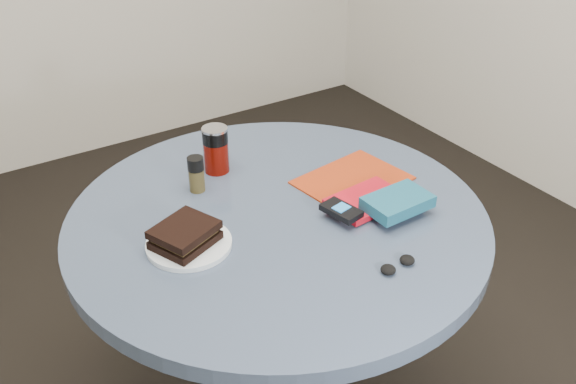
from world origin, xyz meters
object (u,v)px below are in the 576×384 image
magazine (352,180)px  red_book (367,200)px  novel (398,202)px  soda_can (216,149)px  plate (189,244)px  pepper_grinder (196,174)px  table (278,267)px  mp3_player (341,210)px  headphones (398,265)px  sandwich (185,235)px

magazine → red_book: red_book is taller
novel → red_book: bearing=112.3°
soda_can → red_book: soda_can is taller
plate → pepper_grinder: size_ratio=2.03×
red_book → pepper_grinder: bearing=133.5°
table → mp3_player: 0.24m
mp3_player → plate: bearing=163.7°
soda_can → headphones: soda_can is taller
pepper_grinder → red_book: size_ratio=0.51×
table → soda_can: soda_can is taller
pepper_grinder → mp3_player: 0.38m
table → red_book: red_book is taller
table → sandwich: bearing=-178.5°
sandwich → mp3_player: bearing=-15.7°
sandwich → red_book: (0.44, -0.08, -0.02)m
plate → pepper_grinder: (0.12, 0.20, 0.04)m
sandwich → pepper_grinder: (0.13, 0.20, 0.01)m
mp3_player → headphones: size_ratio=1.15×
red_book → headphones: bearing=-118.3°
novel → headphones: size_ratio=1.73×
pepper_grinder → magazine: size_ratio=0.35×
sandwich → headphones: sandwich is taller
mp3_player → headphones: (-0.01, -0.21, -0.02)m
table → plate: bearing=-178.8°
red_book → novel: size_ratio=1.18×
plate → headphones: size_ratio=2.12×
sandwich → mp3_player: size_ratio=1.57×
soda_can → pepper_grinder: soda_can is taller
soda_can → mp3_player: 0.39m
headphones → pepper_grinder: bearing=112.9°
pepper_grinder → novel: pepper_grinder is taller
plate → red_book: bearing=-10.3°
magazine → red_book: (-0.04, -0.11, 0.01)m
red_book → table: bearing=152.8°
plate → mp3_player: mp3_player is taller
table → sandwich: size_ratio=6.23×
red_book → novel: novel is taller
soda_can → pepper_grinder: (-0.09, -0.06, -0.02)m
table → red_book: 0.28m
red_book → novel: (0.03, -0.07, 0.02)m
plate → red_book: red_book is taller
table → mp3_player: size_ratio=9.78×
sandwich → mp3_player: (0.35, -0.10, -0.01)m
table → novel: novel is taller
soda_can → novel: (0.26, -0.42, -0.03)m
red_book → mp3_player: size_ratio=1.78×
novel → headphones: (-0.13, -0.16, -0.03)m
table → novel: bearing=-33.7°
plate → mp3_player: size_ratio=1.85×
soda_can → mp3_player: bearing=-69.7°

